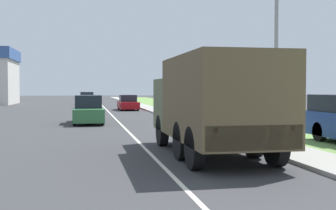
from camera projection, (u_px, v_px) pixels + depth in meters
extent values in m
plane|color=#38383A|center=(107.00, 110.00, 41.85)|extent=(180.00, 180.00, 0.00)
cube|color=silver|center=(107.00, 110.00, 41.85)|extent=(0.12, 120.00, 0.00)
cube|color=#9E9B93|center=(151.00, 109.00, 42.72)|extent=(1.80, 120.00, 0.12)
cube|color=#6B9347|center=(193.00, 109.00, 43.56)|extent=(7.00, 120.00, 0.02)
cube|color=#545B3D|center=(191.00, 104.00, 15.78)|extent=(2.56, 1.98, 1.86)
cube|color=brown|center=(221.00, 98.00, 12.30)|extent=(2.56, 5.08, 2.46)
cube|color=#545B3D|center=(254.00, 138.00, 9.89)|extent=(2.43, 0.10, 0.60)
cube|color=red|center=(215.00, 130.00, 9.68)|extent=(0.12, 0.06, 0.12)
cube|color=red|center=(293.00, 129.00, 10.05)|extent=(0.12, 0.06, 0.12)
cylinder|color=black|center=(162.00, 130.00, 15.50)|extent=(0.30, 1.13, 1.13)
cylinder|color=black|center=(221.00, 129.00, 15.93)|extent=(0.30, 1.13, 1.13)
cylinder|color=black|center=(195.00, 148.00, 10.89)|extent=(0.30, 1.13, 1.13)
cylinder|color=black|center=(276.00, 146.00, 11.32)|extent=(0.30, 1.13, 1.13)
cylinder|color=black|center=(181.00, 141.00, 12.38)|extent=(0.30, 1.13, 1.13)
cylinder|color=black|center=(254.00, 139.00, 12.82)|extent=(0.30, 1.13, 1.13)
cube|color=#336B3D|center=(88.00, 114.00, 25.53)|extent=(1.77, 4.82, 0.76)
cube|color=black|center=(88.00, 102.00, 25.60)|extent=(1.55, 2.17, 0.77)
cylinder|color=black|center=(76.00, 117.00, 26.90)|extent=(0.20, 0.64, 0.64)
cylinder|color=black|center=(101.00, 116.00, 27.20)|extent=(0.20, 0.64, 0.64)
cylinder|color=black|center=(75.00, 120.00, 23.88)|extent=(0.20, 0.64, 0.64)
cylinder|color=black|center=(102.00, 120.00, 24.18)|extent=(0.20, 0.64, 0.64)
cube|color=maroon|center=(128.00, 105.00, 41.51)|extent=(1.78, 4.85, 0.64)
cube|color=black|center=(128.00, 98.00, 41.58)|extent=(1.57, 2.18, 0.67)
cylinder|color=black|center=(119.00, 106.00, 42.88)|extent=(0.20, 0.64, 0.64)
cylinder|color=black|center=(134.00, 106.00, 43.19)|extent=(0.20, 0.64, 0.64)
cylinder|color=black|center=(121.00, 108.00, 39.84)|extent=(0.20, 0.64, 0.64)
cylinder|color=black|center=(138.00, 107.00, 40.15)|extent=(0.20, 0.64, 0.64)
cube|color=#B7BABF|center=(87.00, 100.00, 55.59)|extent=(1.90, 4.60, 0.74)
cube|color=black|center=(87.00, 95.00, 55.65)|extent=(1.67, 2.07, 0.75)
cylinder|color=black|center=(81.00, 102.00, 56.88)|extent=(0.20, 0.64, 0.64)
cylinder|color=black|center=(93.00, 102.00, 57.20)|extent=(0.20, 0.64, 0.64)
cylinder|color=black|center=(80.00, 103.00, 53.99)|extent=(0.20, 0.64, 0.64)
cylinder|color=black|center=(94.00, 102.00, 54.32)|extent=(0.20, 0.64, 0.64)
cylinder|color=black|center=(320.00, 132.00, 16.64)|extent=(0.24, 0.76, 0.76)
cylinder|color=gray|center=(276.00, 35.00, 15.20)|extent=(0.14, 0.14, 7.82)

